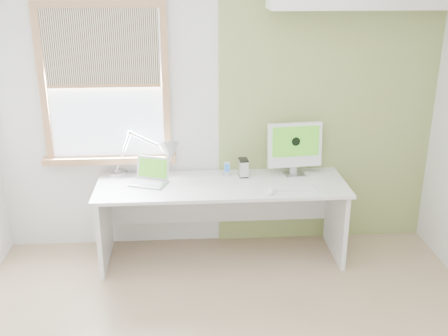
{
  "coord_description": "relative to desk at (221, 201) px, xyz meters",
  "views": [
    {
      "loc": [
        -0.28,
        -2.96,
        2.49
      ],
      "look_at": [
        0.0,
        1.05,
        1.0
      ],
      "focal_mm": 42.8,
      "sensor_mm": 36.0,
      "label": 1
    }
  ],
  "objects": [
    {
      "name": "window",
      "position": [
        -1.0,
        0.27,
        1.01
      ],
      "size": [
        1.2,
        0.14,
        1.42
      ],
      "color": "#A67146",
      "rests_on": "room"
    },
    {
      "name": "desk_lamp",
      "position": [
        -0.55,
        0.13,
        0.42
      ],
      "size": [
        0.72,
        0.39,
        0.42
      ],
      "color": "#B6B8BB",
      "rests_on": "desk"
    },
    {
      "name": "keyboard",
      "position": [
        0.59,
        -0.22,
        0.2
      ],
      "size": [
        0.43,
        0.13,
        0.02
      ],
      "color": "white",
      "rests_on": "desk"
    },
    {
      "name": "external_drive",
      "position": [
        0.21,
        0.11,
        0.28
      ],
      "size": [
        0.09,
        0.13,
        0.16
      ],
      "color": "#B6B8BB",
      "rests_on": "desk"
    },
    {
      "name": "desk",
      "position": [
        0.0,
        0.0,
        0.0
      ],
      "size": [
        2.2,
        0.7,
        0.73
      ],
      "color": "silver",
      "rests_on": "room"
    },
    {
      "name": "laptop",
      "position": [
        -0.63,
        0.01,
        0.25
      ],
      "size": [
        0.37,
        0.34,
        0.21
      ],
      "color": "#B6B8BB",
      "rests_on": "desk"
    },
    {
      "name": "mouse",
      "position": [
        0.4,
        -0.31,
        0.21
      ],
      "size": [
        0.1,
        0.12,
        0.03
      ],
      "primitive_type": "ellipsoid",
      "rotation": [
        0.0,
        0.0,
        -0.35
      ],
      "color": "white",
      "rests_on": "desk"
    },
    {
      "name": "phone_dock",
      "position": [
        0.06,
        0.14,
        0.23
      ],
      "size": [
        0.08,
        0.08,
        0.13
      ],
      "color": "#B6B8BB",
      "rests_on": "desk"
    },
    {
      "name": "room",
      "position": [
        -0.0,
        -1.44,
        0.77
      ],
      "size": [
        4.04,
        3.54,
        2.64
      ],
      "color": "tan",
      "rests_on": "ground"
    },
    {
      "name": "imac",
      "position": [
        0.67,
        0.13,
        0.47
      ],
      "size": [
        0.5,
        0.18,
        0.48
      ],
      "color": "#B6B8BB",
      "rests_on": "desk"
    },
    {
      "name": "accent_wall",
      "position": [
        1.0,
        0.3,
        0.77
      ],
      "size": [
        2.0,
        0.02,
        2.6
      ],
      "primitive_type": "cube",
      "color": "#8A9850",
      "rests_on": "room"
    }
  ]
}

